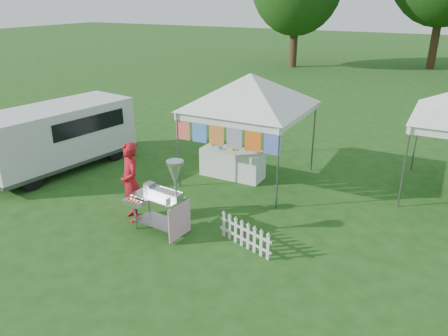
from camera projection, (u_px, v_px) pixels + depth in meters
The scene contains 7 objects.
ground at pixel (182, 232), 9.72m from camera, with size 120.00×120.00×0.00m, color #1D4814.
canopy_main at pixel (250, 74), 11.49m from camera, with size 4.24×4.24×3.45m.
donut_cart at pixel (164, 191), 9.28m from camera, with size 1.34×0.83×1.76m.
vendor at pixel (131, 182), 9.96m from camera, with size 0.68×0.45×1.88m, color #AA141E.
cargo_van at pixel (61, 135), 13.05m from camera, with size 2.49×4.77×1.89m.
picket_fence at pixel (245, 235), 9.02m from camera, with size 1.37×0.48×0.56m.
display_table at pixel (232, 163), 12.56m from camera, with size 1.80×0.70×0.81m, color white.
Camera 1 is at (4.82, -7.08, 4.91)m, focal length 35.00 mm.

